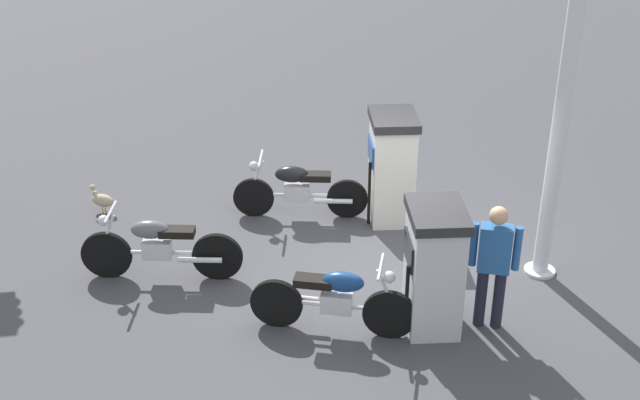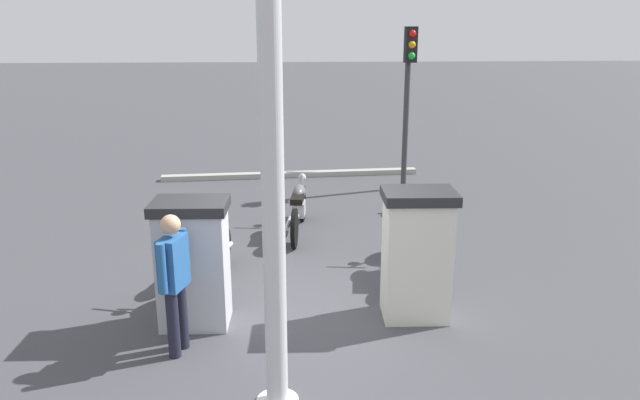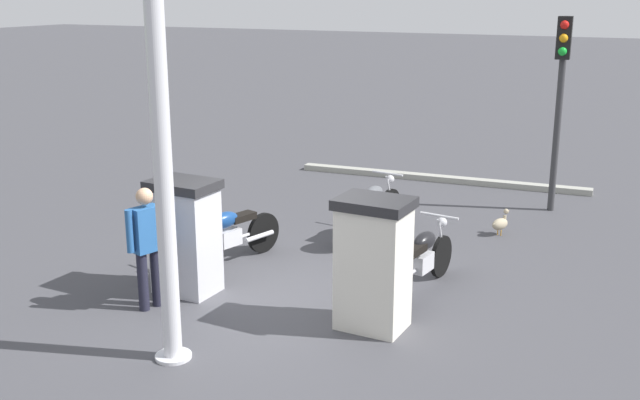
% 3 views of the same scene
% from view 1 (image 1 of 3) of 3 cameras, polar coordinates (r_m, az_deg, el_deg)
% --- Properties ---
extents(ground_plane, '(120.00, 120.00, 0.00)m').
position_cam_1_polar(ground_plane, '(11.10, 4.30, -4.48)').
color(ground_plane, '#424247').
extents(fuel_pump_near, '(0.71, 0.88, 1.59)m').
position_cam_1_polar(fuel_pump_near, '(11.91, 4.89, 2.26)').
color(fuel_pump_near, silver).
rests_on(fuel_pump_near, ground).
extents(fuel_pump_far, '(0.71, 0.89, 1.52)m').
position_cam_1_polar(fuel_pump_far, '(9.66, 7.72, -4.55)').
color(fuel_pump_far, silver).
rests_on(fuel_pump_far, ground).
extents(motorcycle_near_pump, '(1.94, 0.61, 0.93)m').
position_cam_1_polar(motorcycle_near_pump, '(12.05, -1.51, 0.81)').
color(motorcycle_near_pump, black).
rests_on(motorcycle_near_pump, ground).
extents(motorcycle_far_pump, '(1.88, 0.77, 0.95)m').
position_cam_1_polar(motorcycle_far_pump, '(9.62, 1.04, -6.67)').
color(motorcycle_far_pump, black).
rests_on(motorcycle_far_pump, ground).
extents(motorcycle_extra, '(2.05, 0.62, 0.96)m').
position_cam_1_polar(motorcycle_extra, '(10.78, -10.90, -3.10)').
color(motorcycle_extra, black).
rests_on(motorcycle_extra, ground).
extents(attendant_person, '(0.57, 0.30, 1.57)m').
position_cam_1_polar(attendant_person, '(9.69, 11.72, -4.02)').
color(attendant_person, '#1E1E2D').
rests_on(attendant_person, ground).
extents(wandering_duck, '(0.41, 0.30, 0.42)m').
position_cam_1_polar(wandering_duck, '(12.69, -14.57, 0.03)').
color(wandering_duck, tan).
rests_on(wandering_duck, ground).
extents(canopy_support_pole, '(0.40, 0.40, 4.33)m').
position_cam_1_polar(canopy_support_pole, '(10.39, 16.01, 5.09)').
color(canopy_support_pole, silver).
rests_on(canopy_support_pole, ground).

